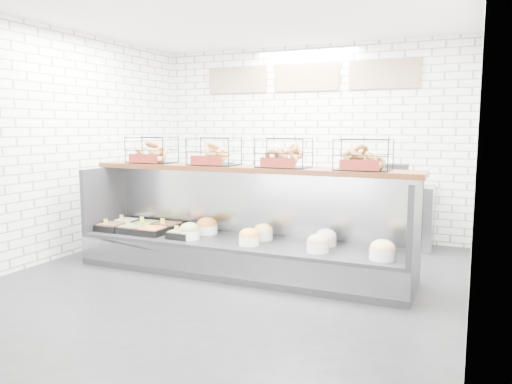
% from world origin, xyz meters
% --- Properties ---
extents(ground, '(5.50, 5.50, 0.00)m').
position_xyz_m(ground, '(0.00, 0.00, 0.00)').
color(ground, black).
rests_on(ground, ground).
extents(room_shell, '(5.02, 5.51, 3.01)m').
position_xyz_m(room_shell, '(0.00, 0.60, 2.06)').
color(room_shell, white).
rests_on(room_shell, ground).
extents(display_case, '(4.00, 0.90, 1.20)m').
position_xyz_m(display_case, '(-0.02, 0.34, 0.33)').
color(display_case, black).
rests_on(display_case, ground).
extents(bagel_shelf, '(4.10, 0.50, 0.40)m').
position_xyz_m(bagel_shelf, '(-0.01, 0.52, 1.38)').
color(bagel_shelf, '#401E0D').
rests_on(bagel_shelf, display_case).
extents(prep_counter, '(4.00, 0.60, 1.20)m').
position_xyz_m(prep_counter, '(-0.01, 2.43, 0.47)').
color(prep_counter, '#93969B').
rests_on(prep_counter, ground).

